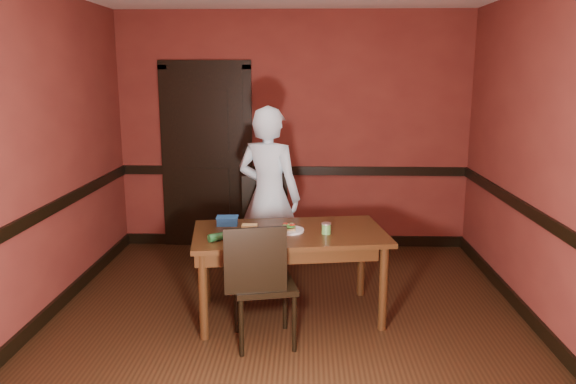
# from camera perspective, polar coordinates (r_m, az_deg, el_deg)

# --- Properties ---
(floor) EXTENTS (4.00, 4.50, 0.01)m
(floor) POSITION_cam_1_polar(r_m,az_deg,el_deg) (4.64, -0.15, -13.71)
(floor) COLOR black
(floor) RESTS_ON ground
(wall_back) EXTENTS (4.00, 0.02, 2.70)m
(wall_back) POSITION_cam_1_polar(r_m,az_deg,el_deg) (6.46, 0.56, 6.14)
(wall_back) COLOR maroon
(wall_back) RESTS_ON ground
(wall_front) EXTENTS (4.00, 0.02, 2.70)m
(wall_front) POSITION_cam_1_polar(r_m,az_deg,el_deg) (2.04, -2.43, -7.05)
(wall_front) COLOR maroon
(wall_front) RESTS_ON ground
(wall_left) EXTENTS (0.02, 4.50, 2.70)m
(wall_left) POSITION_cam_1_polar(r_m,az_deg,el_deg) (4.74, -25.11, 2.83)
(wall_left) COLOR maroon
(wall_left) RESTS_ON ground
(wall_right) EXTENTS (0.02, 4.50, 2.70)m
(wall_right) POSITION_cam_1_polar(r_m,az_deg,el_deg) (4.62, 25.53, 2.56)
(wall_right) COLOR maroon
(wall_right) RESTS_ON ground
(dado_back) EXTENTS (4.00, 0.03, 0.10)m
(dado_back) POSITION_cam_1_polar(r_m,az_deg,el_deg) (6.51, 0.55, 2.18)
(dado_back) COLOR black
(dado_back) RESTS_ON ground
(dado_left) EXTENTS (0.03, 4.50, 0.10)m
(dado_left) POSITION_cam_1_polar(r_m,az_deg,el_deg) (4.82, -24.48, -2.45)
(dado_left) COLOR black
(dado_left) RESTS_ON ground
(dado_right) EXTENTS (0.03, 4.50, 0.10)m
(dado_right) POSITION_cam_1_polar(r_m,az_deg,el_deg) (4.70, 24.87, -2.85)
(dado_right) COLOR black
(dado_right) RESTS_ON ground
(baseboard_back) EXTENTS (4.00, 0.03, 0.12)m
(baseboard_back) POSITION_cam_1_polar(r_m,az_deg,el_deg) (6.70, 0.54, -4.91)
(baseboard_back) COLOR black
(baseboard_back) RESTS_ON ground
(baseboard_left) EXTENTS (0.03, 4.50, 0.12)m
(baseboard_left) POSITION_cam_1_polar(r_m,az_deg,el_deg) (5.08, -23.64, -11.67)
(baseboard_left) COLOR black
(baseboard_left) RESTS_ON ground
(baseboard_right) EXTENTS (0.03, 4.50, 0.12)m
(baseboard_right) POSITION_cam_1_polar(r_m,az_deg,el_deg) (4.96, 24.00, -12.27)
(baseboard_right) COLOR black
(baseboard_right) RESTS_ON ground
(door) EXTENTS (1.05, 0.07, 2.20)m
(door) POSITION_cam_1_polar(r_m,az_deg,el_deg) (6.56, -8.24, 3.83)
(door) COLOR black
(door) RESTS_ON ground
(dining_table) EXTENTS (1.68, 1.10, 0.74)m
(dining_table) POSITION_cam_1_polar(r_m,az_deg,el_deg) (4.74, 0.15, -8.29)
(dining_table) COLOR #341D0D
(dining_table) RESTS_ON floor
(chair_far) EXTENTS (0.50, 0.50, 0.99)m
(chair_far) POSITION_cam_1_polar(r_m,az_deg,el_deg) (5.58, -2.70, -3.75)
(chair_far) COLOR black
(chair_far) RESTS_ON floor
(chair_near) EXTENTS (0.53, 0.53, 0.96)m
(chair_near) POSITION_cam_1_polar(r_m,az_deg,el_deg) (4.25, -2.45, -9.14)
(chair_near) COLOR black
(chair_near) RESTS_ON floor
(person) EXTENTS (0.73, 0.61, 1.72)m
(person) POSITION_cam_1_polar(r_m,az_deg,el_deg) (5.33, -1.95, -0.49)
(person) COLOR silver
(person) RESTS_ON floor
(sandwich_plate) EXTENTS (0.26, 0.26, 0.06)m
(sandwich_plate) POSITION_cam_1_polar(r_m,az_deg,el_deg) (4.62, 0.05, -3.80)
(sandwich_plate) COLOR white
(sandwich_plate) RESTS_ON dining_table
(sauce_jar) EXTENTS (0.08, 0.08, 0.09)m
(sauce_jar) POSITION_cam_1_polar(r_m,az_deg,el_deg) (4.56, 3.91, -3.69)
(sauce_jar) COLOR #4E8B40
(sauce_jar) RESTS_ON dining_table
(cheese_saucer) EXTENTS (0.17, 0.17, 0.05)m
(cheese_saucer) POSITION_cam_1_polar(r_m,az_deg,el_deg) (4.65, -3.92, -3.69)
(cheese_saucer) COLOR white
(cheese_saucer) RESTS_ON dining_table
(food_tub) EXTENTS (0.19, 0.13, 0.08)m
(food_tub) POSITION_cam_1_polar(r_m,az_deg,el_deg) (4.83, -6.18, -2.92)
(food_tub) COLOR blue
(food_tub) RESTS_ON dining_table
(wrapped_veg) EXTENTS (0.22, 0.18, 0.06)m
(wrapped_veg) POSITION_cam_1_polar(r_m,az_deg,el_deg) (4.42, -6.73, -4.48)
(wrapped_veg) COLOR #174921
(wrapped_veg) RESTS_ON dining_table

